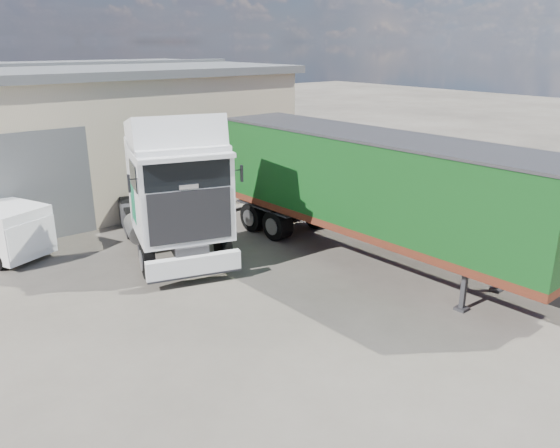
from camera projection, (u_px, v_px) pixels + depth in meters
ground at (269, 350)px, 11.61m from camera, size 120.00×120.00×0.00m
brick_boundary_wall at (403, 169)px, 22.44m from camera, size 0.35×26.00×2.50m
tractor_unit at (175, 198)px, 16.03m from camera, size 4.26×6.97×4.45m
box_trailer at (372, 185)px, 15.77m from camera, size 2.93×11.44×3.77m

